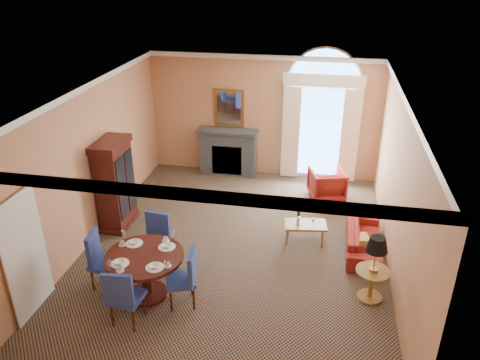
% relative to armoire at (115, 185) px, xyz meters
% --- Properties ---
extents(ground, '(7.50, 7.50, 0.00)m').
position_rel_armoire_xyz_m(ground, '(2.72, -0.46, -0.95)').
color(ground, '#111937').
rests_on(ground, ground).
extents(room_envelope, '(6.04, 7.52, 3.45)m').
position_rel_armoire_xyz_m(room_envelope, '(2.69, 0.21, 1.56)').
color(room_envelope, tan).
rests_on(room_envelope, ground).
extents(armoire, '(0.57, 1.00, 1.97)m').
position_rel_armoire_xyz_m(armoire, '(0.00, 0.00, 0.00)').
color(armoire, '#340F0B').
rests_on(armoire, ground).
extents(dining_table, '(1.34, 1.34, 1.04)m').
position_rel_armoire_xyz_m(dining_table, '(1.50, -2.20, -0.33)').
color(dining_table, '#340F0B').
rests_on(dining_table, ground).
extents(dining_chair_north, '(0.52, 0.53, 1.08)m').
position_rel_armoire_xyz_m(dining_chair_north, '(1.39, -1.29, -0.33)').
color(dining_chair_north, navy).
rests_on(dining_chair_north, ground).
extents(dining_chair_south, '(0.53, 0.54, 1.08)m').
position_rel_armoire_xyz_m(dining_chair_south, '(1.42, -2.97, -0.33)').
color(dining_chair_south, navy).
rests_on(dining_chair_south, ground).
extents(dining_chair_east, '(0.62, 0.62, 1.08)m').
position_rel_armoire_xyz_m(dining_chair_east, '(2.25, -2.30, -0.33)').
color(dining_chair_east, navy).
rests_on(dining_chair_east, ground).
extents(dining_chair_west, '(0.56, 0.55, 1.08)m').
position_rel_armoire_xyz_m(dining_chair_west, '(0.61, -2.09, -0.33)').
color(dining_chair_west, navy).
rests_on(dining_chair_west, ground).
extents(sofa, '(0.71, 1.73, 0.50)m').
position_rel_armoire_xyz_m(sofa, '(5.27, -0.06, -0.70)').
color(sofa, maroon).
rests_on(sofa, ground).
extents(armchair, '(1.00, 1.02, 0.75)m').
position_rel_armoire_xyz_m(armchair, '(4.48, 2.11, -0.58)').
color(armchair, maroon).
rests_on(armchair, ground).
extents(coffee_table, '(0.91, 0.59, 0.73)m').
position_rel_armoire_xyz_m(coffee_table, '(4.09, 0.03, -0.55)').
color(coffee_table, olive).
rests_on(coffee_table, ground).
extents(side_table, '(0.58, 0.58, 1.21)m').
position_rel_armoire_xyz_m(side_table, '(5.32, -1.55, -0.17)').
color(side_table, olive).
rests_on(side_table, ground).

